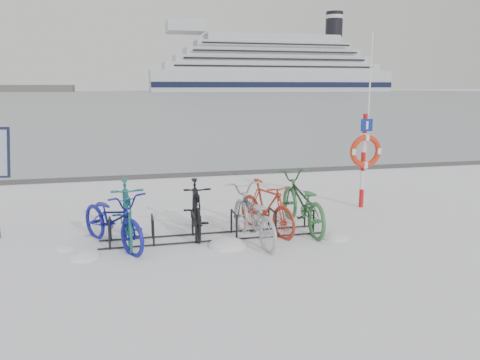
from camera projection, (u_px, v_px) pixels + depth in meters
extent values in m
plane|color=white|center=(214.00, 238.00, 8.38)|extent=(900.00, 900.00, 0.00)
cube|color=#95A1A9|center=(133.00, 95.00, 156.36)|extent=(400.00, 298.00, 0.02)
cube|color=#3F3F42|center=(180.00, 175.00, 14.00)|extent=(400.00, 0.25, 0.10)
cylinder|color=black|center=(109.00, 237.00, 7.73)|extent=(0.04, 0.04, 0.44)
cylinder|color=black|center=(110.00, 229.00, 8.15)|extent=(0.04, 0.04, 0.44)
cylinder|color=black|center=(109.00, 220.00, 7.89)|extent=(0.04, 0.44, 0.04)
cylinder|color=black|center=(154.00, 234.00, 7.89)|extent=(0.04, 0.04, 0.44)
cylinder|color=black|center=(152.00, 226.00, 8.31)|extent=(0.04, 0.04, 0.44)
cylinder|color=black|center=(152.00, 218.00, 8.05)|extent=(0.04, 0.44, 0.04)
cylinder|color=black|center=(196.00, 231.00, 8.05)|extent=(0.04, 0.04, 0.44)
cylinder|color=black|center=(193.00, 224.00, 8.47)|extent=(0.04, 0.04, 0.44)
cylinder|color=black|center=(194.00, 215.00, 8.21)|extent=(0.04, 0.44, 0.04)
cylinder|color=black|center=(237.00, 228.00, 8.21)|extent=(0.04, 0.04, 0.44)
cylinder|color=black|center=(231.00, 221.00, 8.63)|extent=(0.04, 0.04, 0.44)
cylinder|color=black|center=(234.00, 213.00, 8.38)|extent=(0.04, 0.44, 0.04)
cylinder|color=black|center=(276.00, 225.00, 8.37)|extent=(0.04, 0.04, 0.44)
cylinder|color=black|center=(269.00, 219.00, 8.79)|extent=(0.04, 0.04, 0.44)
cylinder|color=black|center=(272.00, 210.00, 8.54)|extent=(0.04, 0.44, 0.04)
cylinder|color=black|center=(313.00, 223.00, 8.53)|extent=(0.04, 0.04, 0.44)
cylinder|color=black|center=(305.00, 216.00, 8.95)|extent=(0.04, 0.04, 0.44)
cylinder|color=black|center=(309.00, 208.00, 8.70)|extent=(0.04, 0.44, 0.04)
cylinder|color=black|center=(217.00, 240.00, 8.17)|extent=(4.00, 0.03, 0.03)
cylinder|color=black|center=(212.00, 233.00, 8.59)|extent=(4.00, 0.03, 0.03)
cylinder|color=red|center=(361.00, 198.00, 10.47)|extent=(0.09, 0.09, 0.42)
cylinder|color=silver|center=(362.00, 180.00, 10.38)|extent=(0.09, 0.09, 0.42)
cylinder|color=red|center=(363.00, 161.00, 10.30)|extent=(0.09, 0.09, 0.42)
cylinder|color=silver|center=(364.00, 143.00, 10.22)|extent=(0.09, 0.09, 0.42)
cylinder|color=red|center=(365.00, 123.00, 10.14)|extent=(0.09, 0.09, 0.42)
torus|color=red|center=(366.00, 151.00, 10.17)|extent=(0.73, 0.12, 0.73)
cube|color=navy|center=(367.00, 125.00, 10.07)|extent=(0.26, 0.03, 0.26)
cylinder|color=silver|center=(368.00, 122.00, 10.21)|extent=(0.03, 0.03, 3.78)
cube|color=silver|center=(272.00, 81.00, 242.47)|extent=(124.46, 23.11, 10.67)
cube|color=black|center=(278.00, 85.00, 231.74)|extent=(124.46, 0.30, 2.67)
cube|color=black|center=(265.00, 85.00, 253.89)|extent=(124.46, 0.30, 2.67)
cube|color=silver|center=(272.00, 67.00, 241.07)|extent=(111.13, 21.34, 3.56)
cube|color=silver|center=(272.00, 53.00, 239.68)|extent=(89.79, 18.67, 3.56)
cube|color=silver|center=(272.00, 39.00, 238.28)|extent=(68.46, 16.00, 3.56)
cube|color=silver|center=(185.00, 27.00, 227.47)|extent=(17.78, 17.78, 5.33)
cylinder|color=black|center=(334.00, 24.00, 244.26)|extent=(8.89, 8.89, 12.45)
cube|color=black|center=(278.00, 59.00, 230.02)|extent=(97.79, 0.20, 10.67)
imported|color=#161894|center=(113.00, 217.00, 7.87)|extent=(1.56, 1.99, 1.00)
imported|color=#1A605F|center=(127.00, 210.00, 8.09)|extent=(0.64, 1.87, 1.11)
imported|color=black|center=(196.00, 206.00, 8.57)|extent=(0.58, 1.71, 1.01)
imported|color=#A0A2A7|center=(253.00, 213.00, 8.13)|extent=(0.90, 1.96, 0.99)
imported|color=#B8321F|center=(266.00, 206.00, 8.64)|extent=(1.03, 1.72, 1.00)
imported|color=#2F6A36|center=(302.00, 200.00, 8.87)|extent=(0.76, 2.09, 1.09)
ellipsoid|color=white|center=(84.00, 257.00, 7.41)|extent=(0.52, 0.52, 0.18)
ellipsoid|color=white|center=(65.00, 249.00, 7.79)|extent=(0.34, 0.34, 0.12)
ellipsoid|color=white|center=(237.00, 224.00, 9.19)|extent=(0.38, 0.38, 0.13)
ellipsoid|color=white|center=(335.00, 238.00, 8.35)|extent=(0.48, 0.48, 0.17)
ellipsoid|color=white|center=(227.00, 246.00, 7.95)|extent=(0.67, 0.67, 0.23)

